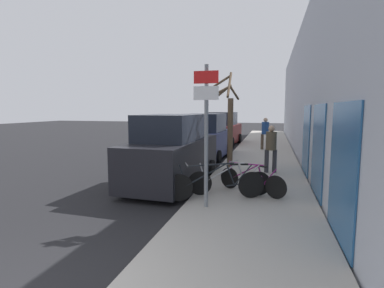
% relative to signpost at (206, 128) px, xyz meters
% --- Properties ---
extents(ground_plane, '(80.00, 80.00, 0.00)m').
position_rel_signpost_xyz_m(ground_plane, '(-1.56, 6.90, -2.04)').
color(ground_plane, black).
extents(sidewalk_curb, '(3.20, 32.00, 0.15)m').
position_rel_signpost_xyz_m(sidewalk_curb, '(1.04, 9.70, -1.96)').
color(sidewalk_curb, '#ADA89E').
rests_on(sidewalk_curb, ground).
extents(building_facade, '(0.23, 32.00, 6.50)m').
position_rel_signpost_xyz_m(building_facade, '(2.79, 9.61, 1.19)').
color(building_facade, '#B2B7C1').
rests_on(building_facade, ground).
extents(signpost, '(0.58, 0.11, 3.33)m').
position_rel_signpost_xyz_m(signpost, '(0.00, 0.00, 0.00)').
color(signpost, gray).
rests_on(signpost, sidewalk_curb).
extents(bicycle_0, '(2.39, 1.07, 0.96)m').
position_rel_signpost_xyz_m(bicycle_0, '(0.13, 0.62, -1.48)').
color(bicycle_0, black).
rests_on(bicycle_0, sidewalk_curb).
extents(bicycle_1, '(2.18, 0.64, 0.90)m').
position_rel_signpost_xyz_m(bicycle_1, '(0.40, 1.10, -1.51)').
color(bicycle_1, black).
rests_on(bicycle_1, sidewalk_curb).
extents(bicycle_2, '(1.85, 1.05, 0.84)m').
position_rel_signpost_xyz_m(bicycle_2, '(0.96, 1.45, -1.53)').
color(bicycle_2, black).
rests_on(bicycle_2, sidewalk_curb).
extents(parked_car_0, '(2.20, 4.86, 2.29)m').
position_rel_signpost_xyz_m(parked_car_0, '(-1.65, 2.43, -1.00)').
color(parked_car_0, black).
rests_on(parked_car_0, ground).
extents(parked_car_1, '(2.20, 4.39, 2.24)m').
position_rel_signpost_xyz_m(parked_car_1, '(-1.66, 7.59, -1.02)').
color(parked_car_1, navy).
rests_on(parked_car_1, ground).
extents(parked_car_2, '(2.31, 4.65, 2.24)m').
position_rel_signpost_xyz_m(parked_car_2, '(-1.79, 13.46, -1.02)').
color(parked_car_2, maroon).
rests_on(parked_car_2, ground).
extents(pedestrian_near, '(0.44, 0.38, 1.72)m').
position_rel_signpost_xyz_m(pedestrian_near, '(1.46, 4.41, -0.89)').
color(pedestrian_near, '#333338').
rests_on(pedestrian_near, sidewalk_curb).
extents(pedestrian_far, '(0.47, 0.40, 1.81)m').
position_rel_signpost_xyz_m(pedestrian_far, '(1.11, 10.79, -0.84)').
color(pedestrian_far, '#4C3D2D').
rests_on(pedestrian_far, sidewalk_curb).
extents(street_tree, '(1.59, 1.87, 3.54)m').
position_rel_signpost_xyz_m(street_tree, '(0.04, 3.32, -0.14)').
color(street_tree, brown).
rests_on(street_tree, sidewalk_curb).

